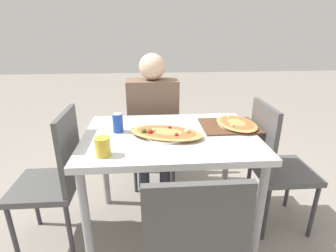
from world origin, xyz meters
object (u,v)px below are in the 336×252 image
object	(u,v)px
pizza_main	(166,133)
soda_can	(118,123)
chair_side_right	(274,162)
person_seated	(153,112)
pizza_second	(236,124)
chair_far_seated	(153,128)
drink_glass	(103,147)
dining_table	(170,146)
chair_side_left	(55,175)

from	to	relation	value
pizza_main	soda_can	bearing A→B (deg)	162.48
chair_side_right	person_seated	distance (m)	1.05
chair_side_right	pizza_second	distance (m)	0.38
chair_far_seated	person_seated	distance (m)	0.23
chair_side_right	pizza_main	xyz separation A→B (m)	(-0.77, -0.05, 0.26)
drink_glass	person_seated	bearing A→B (deg)	72.19
person_seated	soda_can	distance (m)	0.61
dining_table	soda_can	xyz separation A→B (m)	(-0.34, 0.07, 0.15)
person_seated	pizza_second	world-z (taller)	person_seated
drink_glass	soda_can	bearing A→B (deg)	82.31
soda_can	pizza_second	size ratio (longest dim) A/B	0.32
chair_side_right	person_seated	bearing A→B (deg)	-125.53
person_seated	soda_can	bearing A→B (deg)	66.45
drink_glass	pizza_second	distance (m)	0.93
pizza_second	soda_can	bearing A→B (deg)	-177.36
pizza_main	pizza_second	xyz separation A→B (m)	(0.50, 0.13, -0.00)
chair_far_seated	dining_table	bearing A→B (deg)	97.53
pizza_main	drink_glass	xyz separation A→B (m)	(-0.35, -0.24, 0.03)
chair_side_right	pizza_main	size ratio (longest dim) A/B	1.79
dining_table	chair_side_left	world-z (taller)	chair_side_left
chair_side_left	drink_glass	xyz separation A→B (m)	(0.36, -0.22, 0.29)
person_seated	pizza_main	world-z (taller)	person_seated
chair_side_left	soda_can	distance (m)	0.52
dining_table	chair_side_left	distance (m)	0.76
person_seated	pizza_second	distance (m)	0.77
pizza_main	pizza_second	distance (m)	0.52
dining_table	chair_far_seated	distance (m)	0.75
chair_far_seated	person_seated	size ratio (longest dim) A/B	0.78
person_seated	pizza_main	xyz separation A→B (m)	(0.07, -0.65, 0.07)
dining_table	soda_can	world-z (taller)	soda_can
chair_side_right	pizza_second	bearing A→B (deg)	-107.69
dining_table	pizza_second	world-z (taller)	pizza_second
chair_side_left	person_seated	xyz separation A→B (m)	(0.64, 0.67, 0.20)
dining_table	pizza_main	size ratio (longest dim) A/B	2.11
drink_glass	pizza_second	xyz separation A→B (m)	(0.85, 0.37, -0.03)
dining_table	drink_glass	world-z (taller)	drink_glass
person_seated	pizza_second	bearing A→B (deg)	137.92
chair_side_left	pizza_main	world-z (taller)	chair_side_left
person_seated	dining_table	bearing A→B (deg)	98.94
chair_far_seated	pizza_second	bearing A→B (deg)	132.03
chair_side_left	soda_can	bearing A→B (deg)	-73.80
pizza_main	soda_can	xyz separation A→B (m)	(-0.31, 0.10, 0.04)
chair_side_left	chair_side_right	xyz separation A→B (m)	(1.48, 0.07, 0.00)
pizza_second	drink_glass	bearing A→B (deg)	-156.25
drink_glass	pizza_main	bearing A→B (deg)	34.27
pizza_main	chair_side_right	bearing A→B (deg)	3.55
chair_far_seated	soda_can	distance (m)	0.77
chair_side_left	pizza_main	xyz separation A→B (m)	(0.71, 0.02, 0.26)
chair_side_left	person_seated	distance (m)	0.95
chair_far_seated	pizza_second	xyz separation A→B (m)	(0.57, -0.63, 0.26)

